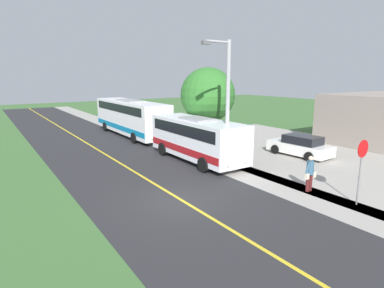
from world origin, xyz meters
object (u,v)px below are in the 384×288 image
Objects in this scene: shuttle_bus_front at (197,137)px; stop_sign at (361,161)px; pedestrian_with_bags at (310,172)px; tree_curbside at (208,95)px; parked_car_near at (300,146)px; transit_bus_rear at (131,116)px; street_light_pole at (226,100)px.

shuttle_bus_front is 10.17m from stop_sign.
tree_curbside is at bearing -98.67° from pedestrian_with_bags.
shuttle_bus_front is 1.79× the size of parked_car_near.
transit_bus_rear is at bearing -90.22° from shuttle_bus_front.
stop_sign reaches higher than shuttle_bus_front.
tree_curbside is (-2.53, -5.25, -0.09)m from street_light_pole.
street_light_pole is (0.92, -5.32, 3.20)m from pedestrian_with_bags.
stop_sign is 0.47× the size of tree_curbside.
shuttle_bus_front is 1.08× the size of street_light_pole.
transit_bus_rear reaches higher than parked_car_near.
shuttle_bus_front is at bearing -82.24° from street_light_pole.
pedestrian_with_bags is 0.61× the size of stop_sign.
transit_bus_rear is at bearing -85.86° from stop_sign.
stop_sign is at bearing 99.25° from street_light_pole.
street_light_pole is at bearing -80.21° from pedestrian_with_bags.
stop_sign is 8.91m from parked_car_near.
parked_car_near is (-5.50, -4.89, -0.26)m from pedestrian_with_bags.
stop_sign is at bearing 97.94° from pedestrian_with_bags.
stop_sign is (-0.31, 2.24, 1.02)m from pedestrian_with_bags.
shuttle_bus_front is at bearing 89.78° from transit_bus_rear.
tree_curbside reaches higher than stop_sign.
shuttle_bus_front is 4.70m from tree_curbside.
stop_sign reaches higher than parked_car_near.
transit_bus_rear is 1.57× the size of street_light_pole.
stop_sign is (-1.53, 21.10, 0.15)m from transit_bus_rear.
shuttle_bus_front reaches higher than parked_car_near.
street_light_pole reaches higher than transit_bus_rear.
transit_bus_rear is 15.54m from parked_car_near.
tree_curbside is (-2.87, -2.77, 2.49)m from shuttle_bus_front.
pedestrian_with_bags is 7.37m from parked_car_near.
shuttle_bus_front is 2.80× the size of stop_sign.
transit_bus_rear is 2.60× the size of parked_car_near.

